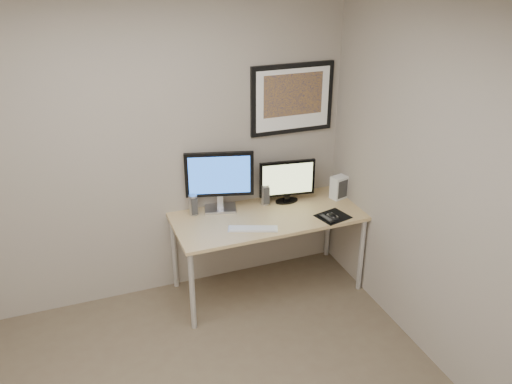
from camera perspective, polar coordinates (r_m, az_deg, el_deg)
room at (r=3.16m, az=-9.38°, el=2.22°), size 3.60×3.60×3.60m
desk at (r=4.62m, az=1.24°, el=-3.19°), size 1.60×0.70×0.73m
framed_art at (r=4.68m, az=3.85°, el=9.77°), size 0.75×0.04×0.60m
monitor_large at (r=4.57m, az=-3.87°, el=1.41°), size 0.57×0.25×0.53m
monitor_tv at (r=4.74m, az=3.31°, el=1.23°), size 0.49×0.14×0.39m
speaker_left at (r=4.59m, az=-6.63°, el=-1.36°), size 0.08×0.08×0.18m
speaker_right at (r=4.74m, az=0.96°, el=-0.24°), size 0.08×0.08×0.19m
keyboard at (r=4.37m, az=-0.32°, el=-3.88°), size 0.41×0.24×0.01m
mousepad at (r=4.61m, az=8.10°, el=-2.57°), size 0.30×0.28×0.00m
mouse at (r=4.59m, az=8.06°, el=-2.47°), size 0.07×0.10×0.03m
remote at (r=4.55m, az=7.40°, el=-2.79°), size 0.08×0.18×0.02m
fan_unit at (r=4.91m, az=8.70°, el=0.49°), size 0.16×0.13×0.21m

